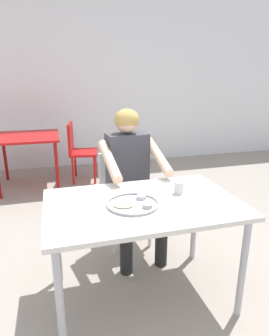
{
  "coord_description": "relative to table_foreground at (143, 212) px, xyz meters",
  "views": [
    {
      "loc": [
        -0.47,
        -1.67,
        1.5
      ],
      "look_at": [
        0.06,
        0.23,
        0.88
      ],
      "focal_mm": 31.45,
      "sensor_mm": 36.0,
      "label": 1
    }
  ],
  "objects": [
    {
      "name": "thali_tray",
      "position": [
        -0.07,
        -0.03,
        0.08
      ],
      "size": [
        0.33,
        0.33,
        0.03
      ],
      "color": "#B7BABF",
      "rests_on": "table_foreground"
    },
    {
      "name": "drinking_cup",
      "position": [
        0.27,
        0.07,
        0.12
      ],
      "size": [
        0.07,
        0.07,
        0.09
      ],
      "color": "silver",
      "rests_on": "table_foreground"
    },
    {
      "name": "ground_plane",
      "position": [
        -0.05,
        0.02,
        -0.68
      ],
      "size": [
        12.0,
        12.0,
        0.05
      ],
      "primitive_type": "cube",
      "color": "gray"
    },
    {
      "name": "diner_foreground",
      "position": [
        0.08,
        0.61,
        0.08
      ],
      "size": [
        0.52,
        0.57,
        1.24
      ],
      "color": "black",
      "rests_on": "ground"
    },
    {
      "name": "table_foreground",
      "position": [
        0.0,
        0.0,
        0.0
      ],
      "size": [
        1.23,
        0.78,
        0.73
      ],
      "color": "silver",
      "rests_on": "ground"
    },
    {
      "name": "chair_red_right",
      "position": [
        -0.19,
        2.57,
        -0.16
      ],
      "size": [
        0.46,
        0.5,
        0.86
      ],
      "color": "red",
      "rests_on": "ground"
    },
    {
      "name": "chair_foreground",
      "position": [
        0.07,
        0.82,
        -0.17
      ],
      "size": [
        0.44,
        0.46,
        0.82
      ],
      "color": "silver",
      "rests_on": "ground"
    },
    {
      "name": "back_wall",
      "position": [
        -0.05,
        3.43,
        1.05
      ],
      "size": [
        12.0,
        0.12,
        3.4
      ],
      "primitive_type": "cube",
      "color": "white",
      "rests_on": "ground"
    },
    {
      "name": "table_background_red",
      "position": [
        -0.87,
        2.51,
        -0.02
      ],
      "size": [
        0.84,
        0.86,
        0.72
      ],
      "color": "#B71414",
      "rests_on": "ground"
    }
  ]
}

